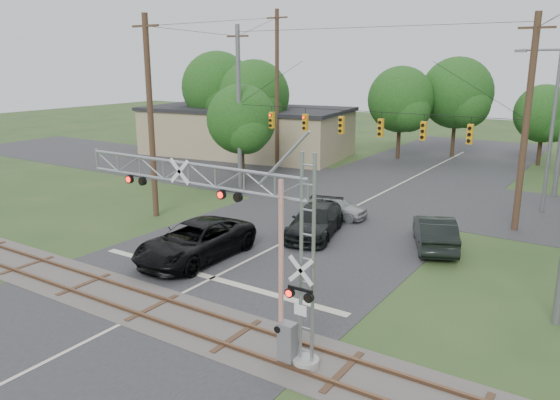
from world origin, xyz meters
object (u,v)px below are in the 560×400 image
Objects in this scene: streetlight at (549,122)px; traffic_signal_span at (375,119)px; crossing_gantry at (230,225)px; commercial_building at (246,131)px; car_dark at (315,221)px; pickup_black at (195,241)px; sedan_silver at (334,207)px.

traffic_signal_span is at bearing -152.24° from streetlight.
crossing_gantry is 0.45× the size of commercial_building.
car_dark is (-0.17, -6.89, -4.84)m from traffic_signal_span.
streetlight reaches higher than pickup_black.
crossing_gantry reaches higher than commercial_building.
streetlight is at bearing 27.76° from traffic_signal_span.
sedan_silver is (2.19, 9.79, -0.22)m from pickup_black.
crossing_gantry is 37.56m from commercial_building.
pickup_black is at bearing 164.78° from sedan_silver.
commercial_building reaches higher than car_dark.
sedan_silver is (-0.74, 3.59, -0.12)m from car_dark.
traffic_signal_span reaches higher than crossing_gantry.
commercial_building is (-18.77, 12.07, -3.31)m from traffic_signal_span.
pickup_black is at bearing -66.08° from commercial_building.
car_dark is 1.39× the size of sedan_silver.
commercial_building is at bearing 147.25° from traffic_signal_span.
commercial_building is (-15.67, 25.16, 1.43)m from pickup_black.
traffic_signal_span is 1.95× the size of streetlight.
commercial_building is at bearing 125.81° from crossing_gantry.
traffic_signal_span is at bearing 99.86° from crossing_gantry.
crossing_gantry is 0.49× the size of traffic_signal_span.
streetlight is (27.87, -7.28, 3.22)m from commercial_building.
car_dark is at bearing -53.55° from commercial_building.
streetlight is (9.27, 11.68, 4.74)m from car_dark.
pickup_black reaches higher than sedan_silver.
commercial_building is (-17.86, 15.36, 1.64)m from sedan_silver.
crossing_gantry is at bearing -80.14° from traffic_signal_span.
commercial_building is (-21.96, 30.43, -1.77)m from crossing_gantry.
sedan_silver is (-0.91, -3.30, -4.96)m from traffic_signal_span.
crossing_gantry reaches higher than pickup_black.
crossing_gantry is at bearing -104.33° from streetlight.
car_dark is at bearing 64.16° from pickup_black.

